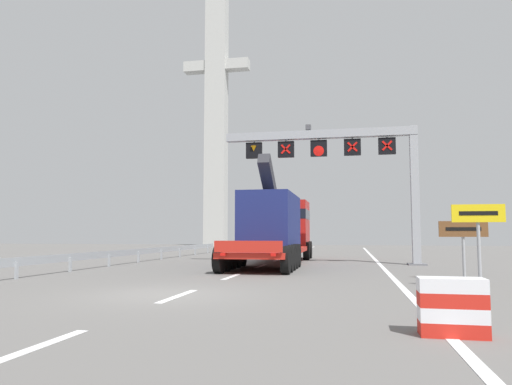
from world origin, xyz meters
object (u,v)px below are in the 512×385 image
at_px(crash_barrier_striped, 452,307).
at_px(bridge_pylon_distant, 216,97).
at_px(overhead_lane_gantry, 345,156).
at_px(heavy_haul_truck_red, 278,226).
at_px(tourist_info_sign_brown, 463,235).
at_px(exit_sign_yellow, 478,224).

bearing_deg(crash_barrier_striped, bridge_pylon_distant, 109.76).
xyz_separation_m(overhead_lane_gantry, bridge_pylon_distant, (-17.29, 35.41, 14.29)).
bearing_deg(heavy_haul_truck_red, tourist_info_sign_brown, -47.49).
distance_m(exit_sign_yellow, bridge_pylon_distant, 53.81).
relative_size(crash_barrier_striped, bridge_pylon_distant, 0.03).
xyz_separation_m(heavy_haul_truck_red, exit_sign_yellow, (7.57, -11.08, -0.13)).
bearing_deg(tourist_info_sign_brown, crash_barrier_striped, -103.47).
distance_m(tourist_info_sign_brown, bridge_pylon_distant, 51.73).
distance_m(heavy_haul_truck_red, tourist_info_sign_brown, 11.44).
relative_size(heavy_haul_truck_red, tourist_info_sign_brown, 6.95).
relative_size(heavy_haul_truck_red, bridge_pylon_distant, 0.36).
xyz_separation_m(overhead_lane_gantry, tourist_info_sign_brown, (4.03, -7.95, -4.19)).
bearing_deg(bridge_pylon_distant, overhead_lane_gantry, -63.98).
relative_size(overhead_lane_gantry, bridge_pylon_distant, 0.27).
xyz_separation_m(overhead_lane_gantry, heavy_haul_truck_red, (-3.69, 0.48, -3.75)).
bearing_deg(tourist_info_sign_brown, heavy_haul_truck_red, 132.51).
xyz_separation_m(heavy_haul_truck_red, crash_barrier_striped, (5.43, -18.03, -1.54)).
bearing_deg(overhead_lane_gantry, tourist_info_sign_brown, -63.10).
relative_size(heavy_haul_truck_red, crash_barrier_striped, 13.96).
bearing_deg(tourist_info_sign_brown, bridge_pylon_distant, 116.19).
height_order(heavy_haul_truck_red, crash_barrier_striped, heavy_haul_truck_red).
relative_size(exit_sign_yellow, tourist_info_sign_brown, 1.21).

